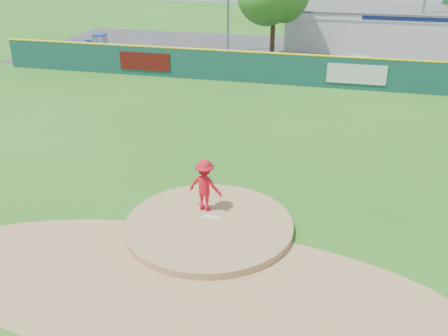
% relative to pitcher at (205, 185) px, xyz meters
% --- Properties ---
extents(ground, '(120.00, 120.00, 0.00)m').
position_rel_pitcher_xyz_m(ground, '(0.36, -0.81, -1.16)').
color(ground, '#286B19').
rests_on(ground, ground).
extents(pitchers_mound, '(5.50, 5.50, 0.50)m').
position_rel_pitcher_xyz_m(pitchers_mound, '(0.36, -0.81, -1.16)').
color(pitchers_mound, '#9E774C').
rests_on(pitchers_mound, ground).
extents(pitching_rubber, '(0.60, 0.15, 0.04)m').
position_rel_pitcher_xyz_m(pitching_rubber, '(0.36, -0.51, -0.89)').
color(pitching_rubber, white).
rests_on(pitching_rubber, pitchers_mound).
extents(infield_dirt_arc, '(15.40, 15.40, 0.01)m').
position_rel_pitcher_xyz_m(infield_dirt_arc, '(0.36, -3.81, -1.15)').
color(infield_dirt_arc, '#9E774C').
rests_on(infield_dirt_arc, ground).
extents(parking_lot, '(44.00, 16.00, 0.02)m').
position_rel_pitcher_xyz_m(parking_lot, '(0.36, 26.19, -1.15)').
color(parking_lot, '#38383A').
rests_on(parking_lot, ground).
extents(pitcher, '(1.26, 0.85, 1.81)m').
position_rel_pitcher_xyz_m(pitcher, '(0.00, 0.00, 0.00)').
color(pitcher, red).
rests_on(pitcher, pitchers_mound).
extents(van, '(5.40, 3.67, 1.37)m').
position_rel_pitcher_xyz_m(van, '(5.33, 20.68, -0.45)').
color(van, white).
rests_on(van, parking_lot).
extents(pool_building_grp, '(15.20, 8.20, 3.31)m').
position_rel_pitcher_xyz_m(pool_building_grp, '(6.36, 31.19, 0.51)').
color(pool_building_grp, silver).
rests_on(pool_building_grp, ground).
extents(fence_banners, '(17.59, 0.04, 1.20)m').
position_rel_pitcher_xyz_m(fence_banners, '(-2.24, 17.11, -0.16)').
color(fence_banners, '#540E0C').
rests_on(fence_banners, ground).
extents(playground_slide, '(0.94, 2.64, 1.46)m').
position_rel_pitcher_xyz_m(playground_slide, '(-15.86, 23.51, -0.42)').
color(playground_slide, '#1829CF').
rests_on(playground_slide, ground).
extents(outfield_fence, '(40.00, 0.14, 2.07)m').
position_rel_pitcher_xyz_m(outfield_fence, '(0.36, 17.19, -0.07)').
color(outfield_fence, '#14423C').
rests_on(outfield_fence, ground).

